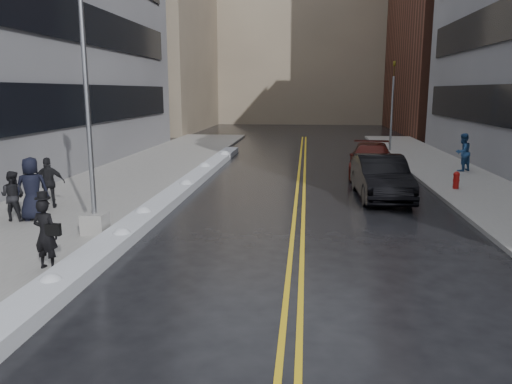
% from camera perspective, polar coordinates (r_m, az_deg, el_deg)
% --- Properties ---
extents(ground, '(160.00, 160.00, 0.00)m').
position_cam_1_polar(ground, '(12.38, -7.26, -8.40)').
color(ground, black).
rests_on(ground, ground).
extents(sidewalk_west, '(5.50, 50.00, 0.15)m').
position_cam_1_polar(sidewalk_west, '(23.31, -15.60, 0.90)').
color(sidewalk_west, gray).
rests_on(sidewalk_west, ground).
extents(sidewalk_east, '(4.00, 50.00, 0.15)m').
position_cam_1_polar(sidewalk_east, '(22.92, 24.23, 0.13)').
color(sidewalk_east, gray).
rests_on(sidewalk_east, ground).
extents(lane_line_left, '(0.12, 50.00, 0.01)m').
position_cam_1_polar(lane_line_left, '(21.74, 4.73, 0.35)').
color(lane_line_left, gold).
rests_on(lane_line_left, ground).
extents(lane_line_right, '(0.12, 50.00, 0.01)m').
position_cam_1_polar(lane_line_right, '(21.74, 5.52, 0.34)').
color(lane_line_right, gold).
rests_on(lane_line_right, ground).
extents(snow_ridge, '(0.90, 30.00, 0.34)m').
position_cam_1_polar(snow_ridge, '(20.40, -8.97, -0.01)').
color(snow_ridge, silver).
rests_on(snow_ridge, ground).
extents(building_west_far, '(14.00, 22.00, 18.00)m').
position_cam_1_polar(building_west_far, '(58.44, -12.91, 15.94)').
color(building_west_far, gray).
rests_on(building_west_far, ground).
extents(building_far, '(36.00, 16.00, 22.00)m').
position_cam_1_polar(building_far, '(71.66, 5.41, 16.91)').
color(building_far, gray).
rests_on(building_far, ground).
extents(lamppost, '(0.65, 0.65, 7.62)m').
position_cam_1_polar(lamppost, '(14.71, -18.41, 4.44)').
color(lamppost, gray).
rests_on(lamppost, sidewalk_west).
extents(fire_hydrant, '(0.26, 0.26, 0.73)m').
position_cam_1_polar(fire_hydrant, '(22.54, 21.92, 1.36)').
color(fire_hydrant, maroon).
rests_on(fire_hydrant, sidewalk_east).
extents(traffic_signal, '(0.16, 0.20, 6.00)m').
position_cam_1_polar(traffic_signal, '(35.81, 15.31, 9.84)').
color(traffic_signal, gray).
rests_on(traffic_signal, sidewalk_east).
extents(pedestrian_fedora, '(0.66, 0.49, 1.65)m').
position_cam_1_polar(pedestrian_fedora, '(12.42, -22.91, -4.45)').
color(pedestrian_fedora, black).
rests_on(pedestrian_fedora, sidewalk_west).
extents(pedestrian_b, '(0.78, 0.61, 1.59)m').
position_cam_1_polar(pedestrian_b, '(17.47, -26.03, -0.40)').
color(pedestrian_b, black).
rests_on(pedestrian_b, sidewalk_west).
extents(pedestrian_c, '(1.14, 0.93, 2.02)m').
position_cam_1_polar(pedestrian_c, '(17.23, -24.24, 0.33)').
color(pedestrian_c, black).
rests_on(pedestrian_c, sidewalk_west).
extents(pedestrian_d, '(1.13, 0.82, 1.78)m').
position_cam_1_polar(pedestrian_d, '(18.83, -22.58, 0.98)').
color(pedestrian_d, black).
rests_on(pedestrian_d, sidewalk_west).
extents(pedestrian_east, '(1.18, 1.14, 1.92)m').
position_cam_1_polar(pedestrian_east, '(27.58, 22.54, 4.21)').
color(pedestrian_east, navy).
rests_on(pedestrian_east, sidewalk_east).
extents(car_black, '(1.98, 5.20, 1.69)m').
position_cam_1_polar(car_black, '(20.26, 14.09, 1.64)').
color(car_black, black).
rests_on(car_black, ground).
extents(car_maroon, '(2.78, 5.66, 1.58)m').
position_cam_1_polar(car_maroon, '(25.80, 13.09, 3.63)').
color(car_maroon, '#420F0A').
rests_on(car_maroon, ground).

